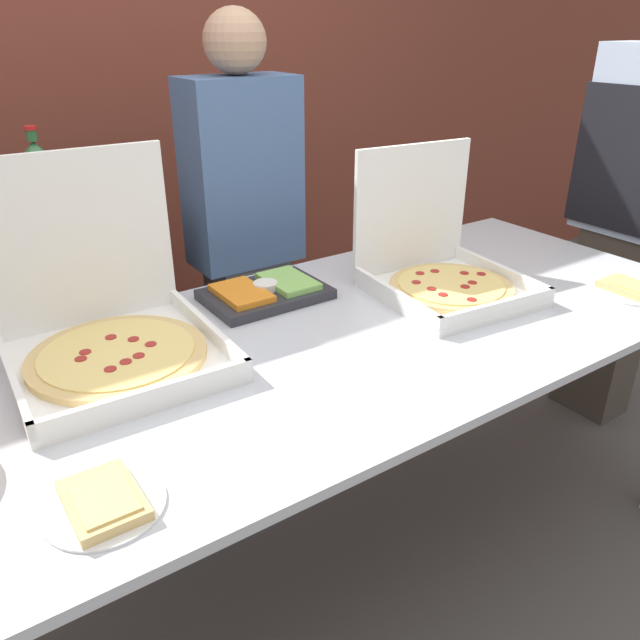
# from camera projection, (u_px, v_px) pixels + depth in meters

# --- Properties ---
(ground_plane) EXTENTS (16.00, 16.00, 0.00)m
(ground_plane) POSITION_uv_depth(u_px,v_px,m) (320.00, 574.00, 2.04)
(ground_plane) COLOR #514C47
(brick_wall_behind) EXTENTS (10.00, 0.06, 2.80)m
(brick_wall_behind) POSITION_uv_depth(u_px,v_px,m) (98.00, 80.00, 2.69)
(brick_wall_behind) COLOR brown
(brick_wall_behind) RESTS_ON ground_plane
(buffet_table) EXTENTS (2.47, 1.00, 0.87)m
(buffet_table) POSITION_uv_depth(u_px,v_px,m) (320.00, 365.00, 1.70)
(buffet_table) COLOR silver
(buffet_table) RESTS_ON ground_plane
(pizza_box_far_right) EXTENTS (0.46, 0.48, 0.42)m
(pizza_box_far_right) POSITION_uv_depth(u_px,v_px,m) (440.00, 267.00, 1.92)
(pizza_box_far_right) COLOR white
(pizza_box_far_right) RESTS_ON buffet_table
(pizza_box_near_left) EXTENTS (0.50, 0.52, 0.48)m
(pizza_box_near_left) POSITION_uv_depth(u_px,v_px,m) (107.00, 326.00, 1.53)
(pizza_box_near_left) COLOR white
(pizza_box_near_left) RESTS_ON buffet_table
(paper_plate_front_left) EXTENTS (0.22, 0.22, 0.03)m
(paper_plate_front_left) POSITION_uv_depth(u_px,v_px,m) (631.00, 289.00, 1.92)
(paper_plate_front_left) COLOR white
(paper_plate_front_left) RESTS_ON buffet_table
(paper_plate_front_right) EXTENTS (0.21, 0.21, 0.03)m
(paper_plate_front_right) POSITION_uv_depth(u_px,v_px,m) (104.00, 502.00, 1.07)
(paper_plate_front_right) COLOR white
(paper_plate_front_right) RESTS_ON buffet_table
(veggie_tray) EXTENTS (0.36, 0.24, 0.05)m
(veggie_tray) POSITION_uv_depth(u_px,v_px,m) (266.00, 292.00, 1.88)
(veggie_tray) COLOR #28282D
(veggie_tray) RESTS_ON buffet_table
(sideboard_podium) EXTENTS (0.68, 0.46, 1.05)m
(sideboard_podium) POSITION_uv_depth(u_px,v_px,m) (72.00, 355.00, 2.29)
(sideboard_podium) COLOR #382319
(sideboard_podium) RESTS_ON ground_plane
(soda_bottle) EXTENTS (0.09, 0.09, 0.29)m
(soda_bottle) POSITION_uv_depth(u_px,v_px,m) (40.00, 179.00, 2.00)
(soda_bottle) COLOR #2D6638
(soda_bottle) RESTS_ON sideboard_podium
(person_guest_plaid) EXTENTS (0.40, 0.22, 1.68)m
(person_guest_plaid) POSITION_uv_depth(u_px,v_px,m) (246.00, 242.00, 2.35)
(person_guest_plaid) COLOR slate
(person_guest_plaid) RESTS_ON ground_plane
(person_server_vest) EXTENTS (0.24, 0.42, 1.77)m
(person_server_vest) POSITION_uv_depth(u_px,v_px,m) (633.00, 196.00, 2.50)
(person_server_vest) COLOR #473D33
(person_server_vest) RESTS_ON ground_plane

